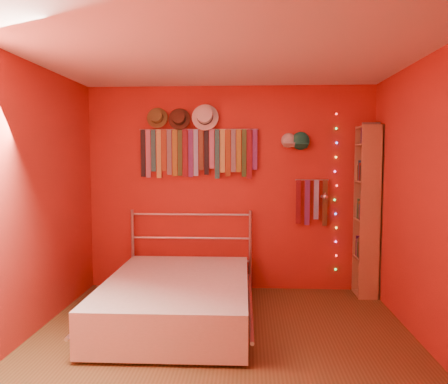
% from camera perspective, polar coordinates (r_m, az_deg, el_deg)
% --- Properties ---
extents(ground, '(3.50, 3.50, 0.00)m').
position_cam_1_polar(ground, '(3.97, -0.43, -19.71)').
color(ground, brown).
rests_on(ground, ground).
extents(back_wall, '(3.50, 0.02, 2.50)m').
position_cam_1_polar(back_wall, '(5.39, 0.75, 0.46)').
color(back_wall, maroon).
rests_on(back_wall, ground).
extents(right_wall, '(0.02, 3.50, 2.50)m').
position_cam_1_polar(right_wall, '(3.94, 25.88, -1.48)').
color(right_wall, maroon).
rests_on(right_wall, ground).
extents(left_wall, '(0.02, 3.50, 2.50)m').
position_cam_1_polar(left_wall, '(4.14, -25.39, -1.19)').
color(left_wall, maroon).
rests_on(left_wall, ground).
extents(ceiling, '(3.50, 3.50, 0.02)m').
position_cam_1_polar(ceiling, '(3.73, -0.45, 18.01)').
color(ceiling, white).
rests_on(ceiling, back_wall).
extents(tie_rack, '(1.45, 0.03, 0.60)m').
position_cam_1_polar(tie_rack, '(5.34, -3.42, 5.35)').
color(tie_rack, '#BBBCC1').
rests_on(tie_rack, back_wall).
extents(small_tie_rack, '(0.40, 0.03, 0.57)m').
position_cam_1_polar(small_tie_rack, '(5.38, 11.38, -1.07)').
color(small_tie_rack, '#BBBCC1').
rests_on(small_tie_rack, back_wall).
extents(fedora_olive, '(0.25, 0.14, 0.25)m').
position_cam_1_polar(fedora_olive, '(5.41, -8.79, 9.66)').
color(fedora_olive, brown).
rests_on(fedora_olive, back_wall).
extents(fedora_brown, '(0.27, 0.14, 0.26)m').
position_cam_1_polar(fedora_brown, '(5.36, -5.91, 9.57)').
color(fedora_brown, '#462819').
rests_on(fedora_brown, back_wall).
extents(fedora_white, '(0.32, 0.18, 0.32)m').
position_cam_1_polar(fedora_white, '(5.32, -2.52, 9.86)').
color(fedora_white, white).
rests_on(fedora_white, back_wall).
extents(cap_white, '(0.18, 0.22, 0.18)m').
position_cam_1_polar(cap_white, '(5.34, 8.42, 6.66)').
color(cap_white, beige).
rests_on(cap_white, back_wall).
extents(cap_green, '(0.20, 0.25, 0.20)m').
position_cam_1_polar(cap_green, '(5.35, 9.98, 6.58)').
color(cap_green, '#197455').
rests_on(cap_green, back_wall).
extents(fairy_lights, '(0.06, 0.02, 1.91)m').
position_cam_1_polar(fairy_lights, '(5.45, 14.41, -0.09)').
color(fairy_lights, '#FF3333').
rests_on(fairy_lights, back_wall).
extents(reading_lamp, '(0.06, 0.28, 0.08)m').
position_cam_1_polar(reading_lamp, '(5.25, 13.04, -0.57)').
color(reading_lamp, '#BBBCC1').
rests_on(reading_lamp, back_wall).
extents(bookshelf, '(0.25, 0.34, 2.00)m').
position_cam_1_polar(bookshelf, '(5.38, 18.59, -2.27)').
color(bookshelf, '#A56A4A').
rests_on(bookshelf, ground).
extents(bed, '(1.51, 2.05, 0.99)m').
position_cam_1_polar(bed, '(4.51, -6.08, -13.59)').
color(bed, '#BBBCC1').
rests_on(bed, ground).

